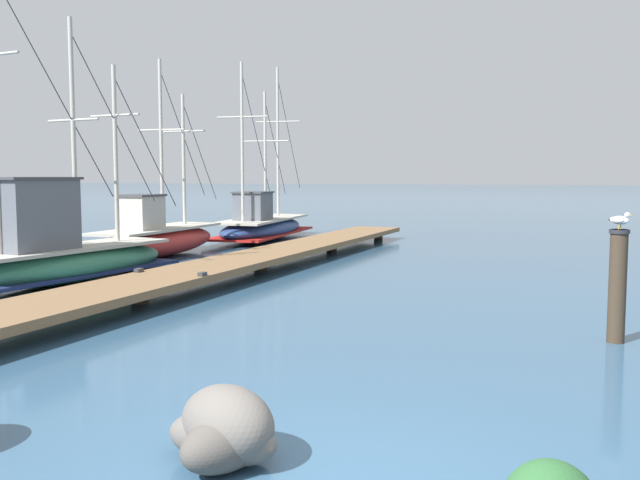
% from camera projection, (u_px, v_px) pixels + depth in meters
% --- Properties ---
extents(floating_dock, '(2.31, 21.81, 0.53)m').
position_uv_depth(floating_dock, '(261.00, 257.00, 18.98)').
color(floating_dock, brown).
rests_on(floating_dock, ground).
extents(fishing_boat_0, '(1.96, 7.02, 6.17)m').
position_uv_depth(fishing_boat_0, '(156.00, 237.00, 22.07)').
color(fishing_boat_0, '#AD2823').
rests_on(fishing_boat_0, ground).
extents(fishing_boat_1, '(2.52, 7.20, 7.29)m').
position_uv_depth(fishing_boat_1, '(60.00, 252.00, 16.53)').
color(fishing_boat_1, '#337556').
rests_on(fishing_boat_1, ground).
extents(fishing_boat_2, '(2.91, 9.03, 7.09)m').
position_uv_depth(fishing_boat_2, '(262.00, 225.00, 28.18)').
color(fishing_boat_2, navy).
rests_on(fishing_boat_2, ground).
extents(mooring_piling, '(0.30, 0.30, 1.73)m').
position_uv_depth(mooring_piling, '(617.00, 284.00, 10.68)').
color(mooring_piling, '#3D3023').
rests_on(mooring_piling, ground).
extents(perched_seagull, '(0.34, 0.27, 0.27)m').
position_uv_depth(perched_seagull, '(620.00, 220.00, 10.60)').
color(perched_seagull, gold).
rests_on(perched_seagull, mooring_piling).
extents(shore_rock_near_left, '(1.30, 1.33, 0.67)m').
position_uv_depth(shore_rock_near_left, '(226.00, 432.00, 6.22)').
color(shore_rock_near_left, '#5D5853').
rests_on(shore_rock_near_left, ground).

